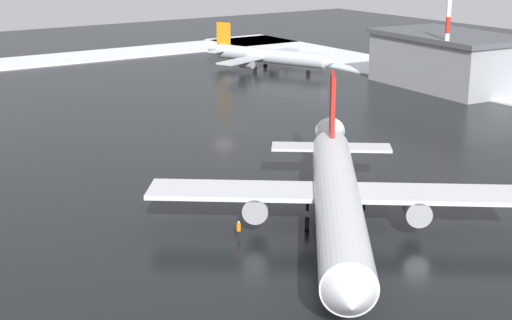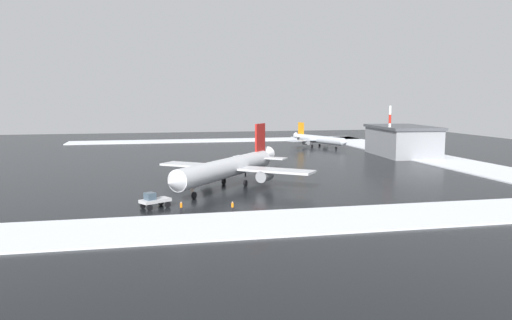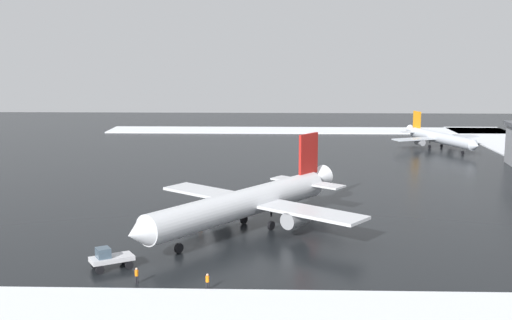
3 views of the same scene
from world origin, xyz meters
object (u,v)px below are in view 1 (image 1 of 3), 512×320
object	(u,v)px
ground_crew_mid_apron	(239,229)
antenna_mast	(446,50)
airplane_distant_tail	(337,198)
cargo_hangar	(449,60)
airplane_parked_starboard	(268,56)

from	to	relation	value
ground_crew_mid_apron	antenna_mast	size ratio (longest dim) A/B	0.12
antenna_mast	airplane_distant_tail	bearing A→B (deg)	124.94
airplane_distant_tail	cargo_hangar	distance (m)	71.71
ground_crew_mid_apron	airplane_distant_tail	bearing A→B (deg)	10.78
airplane_parked_starboard	ground_crew_mid_apron	world-z (taller)	airplane_parked_starboard
airplane_distant_tail	cargo_hangar	world-z (taller)	airplane_distant_tail
airplane_parked_starboard	cargo_hangar	bearing A→B (deg)	6.06
antenna_mast	cargo_hangar	bearing A→B (deg)	-50.94
airplane_distant_tail	airplane_parked_starboard	bearing A→B (deg)	-173.66
airplane_parked_starboard	cargo_hangar	size ratio (longest dim) A/B	1.01
antenna_mast	airplane_parked_starboard	bearing A→B (deg)	12.93
antenna_mast	cargo_hangar	xyz separation A→B (m)	(5.77, -7.11, -2.96)
airplane_distant_tail	antenna_mast	distance (m)	62.68
airplane_distant_tail	airplane_parked_starboard	world-z (taller)	airplane_distant_tail
antenna_mast	cargo_hangar	world-z (taller)	antenna_mast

